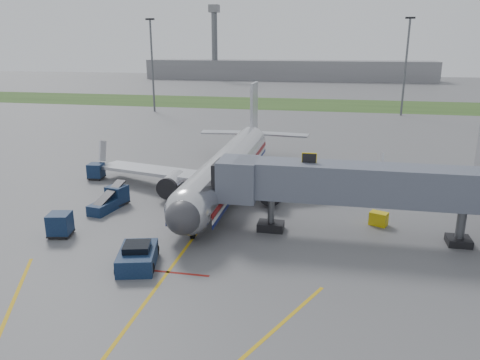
% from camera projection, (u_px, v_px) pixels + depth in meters
% --- Properties ---
extents(ground, '(400.00, 400.00, 0.00)m').
position_uv_depth(ground, '(185.00, 248.00, 36.39)').
color(ground, '#565659').
rests_on(ground, ground).
extents(grass_strip, '(300.00, 25.00, 0.01)m').
position_uv_depth(grass_strip, '(293.00, 104.00, 120.95)').
color(grass_strip, '#2D4C1E').
rests_on(grass_strip, ground).
extents(apron_markings, '(21.52, 50.00, 0.01)m').
position_uv_depth(apron_markings, '(149.00, 297.00, 29.43)').
color(apron_markings, gold).
rests_on(apron_markings, ground).
extents(airliner, '(32.10, 35.67, 10.25)m').
position_uv_depth(airliner, '(229.00, 166.00, 49.96)').
color(airliner, silver).
rests_on(airliner, ground).
extents(jet_bridge, '(25.30, 4.00, 6.90)m').
position_uv_depth(jet_bridge, '(357.00, 185.00, 37.36)').
color(jet_bridge, slate).
rests_on(jet_bridge, ground).
extents(light_mast_left, '(2.00, 0.44, 20.40)m').
position_uv_depth(light_mast_left, '(152.00, 63.00, 104.83)').
color(light_mast_left, '#595B60').
rests_on(light_mast_left, ground).
extents(light_mast_right, '(2.00, 0.44, 20.40)m').
position_uv_depth(light_mast_right, '(406.00, 65.00, 99.03)').
color(light_mast_right, '#595B60').
rests_on(light_mast_right, ground).
extents(distant_terminal, '(120.00, 14.00, 8.00)m').
position_uv_depth(distant_terminal, '(287.00, 70.00, 196.90)').
color(distant_terminal, slate).
rests_on(distant_terminal, ground).
extents(control_tower, '(4.00, 4.00, 30.00)m').
position_uv_depth(control_tower, '(214.00, 37.00, 194.14)').
color(control_tower, '#595B60').
rests_on(control_tower, ground).
extents(pushback_tug, '(3.47, 4.61, 1.71)m').
position_uv_depth(pushback_tug, '(138.00, 257.00, 33.36)').
color(pushback_tug, '#0C1A38').
rests_on(pushback_tug, ground).
extents(baggage_cart_a, '(2.15, 2.15, 1.95)m').
position_uv_depth(baggage_cart_a, '(60.00, 225.00, 38.47)').
color(baggage_cart_a, '#0C1A38').
rests_on(baggage_cart_a, ground).
extents(baggage_cart_b, '(2.14, 2.14, 1.90)m').
position_uv_depth(baggage_cart_b, '(117.00, 195.00, 45.94)').
color(baggage_cart_b, '#0C1A38').
rests_on(baggage_cart_b, ground).
extents(baggage_cart_c, '(1.82, 1.82, 1.82)m').
position_uv_depth(baggage_cart_c, '(96.00, 171.00, 54.61)').
color(baggage_cart_c, '#0C1A38').
rests_on(baggage_cart_c, ground).
extents(belt_loader, '(2.15, 4.88, 2.31)m').
position_uv_depth(belt_loader, '(106.00, 205.00, 44.39)').
color(belt_loader, '#0C1A38').
rests_on(belt_loader, ground).
extents(ground_power_cart, '(1.74, 1.48, 1.18)m').
position_uv_depth(ground_power_cart, '(379.00, 219.00, 40.86)').
color(ground_power_cart, '#DEC00D').
rests_on(ground_power_cart, ground).
extents(ramp_worker, '(0.69, 0.71, 1.63)m').
position_uv_depth(ramp_worker, '(191.00, 181.00, 51.27)').
color(ramp_worker, '#D2E61B').
rests_on(ramp_worker, ground).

